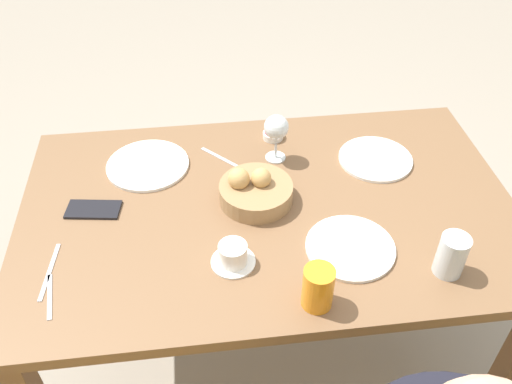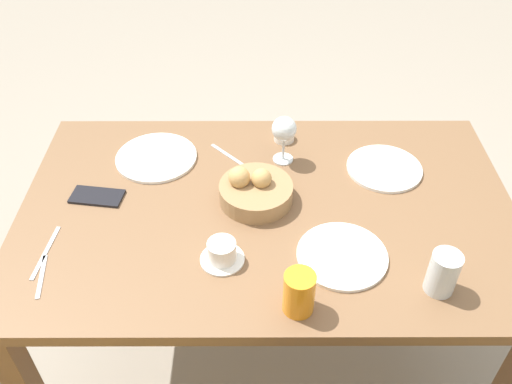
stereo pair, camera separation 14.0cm
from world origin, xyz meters
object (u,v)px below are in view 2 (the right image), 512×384
at_px(plate_near_left, 384,168).
at_px(cell_phone, 97,196).
at_px(knife_silver, 46,252).
at_px(water_tumbler, 443,273).
at_px(spoon_coffee, 42,276).
at_px(bread_basket, 255,190).
at_px(jam_bowl_berry, 284,136).
at_px(juice_glass, 299,293).
at_px(wine_glass, 284,130).
at_px(plate_near_right, 156,157).
at_px(fork_silver, 231,157).
at_px(coffee_cup, 222,253).
at_px(plate_far_center, 342,256).

bearing_deg(plate_near_left, cell_phone, 8.45).
bearing_deg(knife_silver, water_tumbler, 173.17).
height_order(spoon_coffee, cell_phone, cell_phone).
xyz_separation_m(bread_basket, plate_near_left, (-0.40, -0.14, -0.03)).
distance_m(jam_bowl_berry, cell_phone, 0.62).
xyz_separation_m(juice_glass, cell_phone, (0.56, -0.39, -0.05)).
bearing_deg(knife_silver, wine_glass, -148.25).
height_order(plate_near_right, spoon_coffee, plate_near_right).
bearing_deg(cell_phone, fork_silver, -153.85).
distance_m(bread_basket, coffee_cup, 0.25).
bearing_deg(plate_near_left, bread_basket, 18.96).
xyz_separation_m(plate_near_right, knife_silver, (0.23, 0.40, -0.00)).
xyz_separation_m(jam_bowl_berry, knife_silver, (0.64, 0.50, -0.01)).
height_order(wine_glass, jam_bowl_berry, wine_glass).
bearing_deg(plate_near_right, jam_bowl_berry, -166.02).
relative_size(plate_near_right, fork_silver, 1.78).
xyz_separation_m(plate_near_right, jam_bowl_berry, (-0.41, -0.10, 0.01)).
relative_size(water_tumbler, jam_bowl_berry, 1.72).
height_order(plate_near_right, jam_bowl_berry, jam_bowl_berry).
bearing_deg(water_tumbler, fork_silver, -45.06).
bearing_deg(plate_far_center, fork_silver, -54.46).
bearing_deg(plate_far_center, coffee_cup, 1.84).
bearing_deg(knife_silver, jam_bowl_berry, -142.06).
bearing_deg(knife_silver, coffee_cup, 176.75).
relative_size(plate_near_left, plate_far_center, 0.98).
distance_m(bread_basket, knife_silver, 0.58).
distance_m(bread_basket, juice_glass, 0.40).
bearing_deg(juice_glass, coffee_cup, -39.03).
bearing_deg(bread_basket, wine_glass, -115.30).
relative_size(wine_glass, jam_bowl_berry, 2.32).
bearing_deg(knife_silver, cell_phone, -112.03).
bearing_deg(juice_glass, jam_bowl_berry, -89.61).
bearing_deg(water_tumbler, bread_basket, -36.05).
xyz_separation_m(water_tumbler, jam_bowl_berry, (0.35, -0.62, -0.05)).
distance_m(water_tumbler, spoon_coffee, 0.98).
height_order(plate_near_left, spoon_coffee, plate_near_left).
relative_size(wine_glass, coffee_cup, 1.36).
xyz_separation_m(plate_far_center, wine_glass, (0.14, -0.41, 0.11)).
bearing_deg(bread_basket, water_tumbler, 143.95).
bearing_deg(plate_near_right, spoon_coffee, 65.22).
height_order(juice_glass, spoon_coffee, juice_glass).
distance_m(plate_near_right, fork_silver, 0.24).
relative_size(plate_near_left, spoon_coffee, 1.64).
height_order(plate_near_left, plate_far_center, same).
height_order(bread_basket, coffee_cup, bread_basket).
height_order(plate_near_right, cell_phone, plate_near_right).
distance_m(bread_basket, wine_glass, 0.22).
distance_m(juice_glass, jam_bowl_berry, 0.68).
xyz_separation_m(plate_near_left, cell_phone, (0.86, 0.13, -0.00)).
height_order(plate_near_left, juice_glass, juice_glass).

